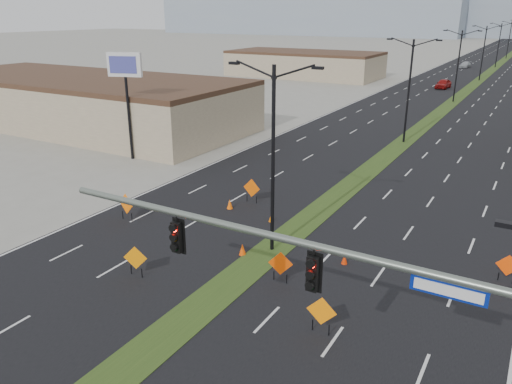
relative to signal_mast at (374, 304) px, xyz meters
The scene contains 27 objects.
ground 10.01m from the signal_mast, 166.85° to the right, with size 600.00×600.00×0.00m, color gray.
road_surface 98.49m from the signal_mast, 94.99° to the left, with size 25.00×400.00×0.02m, color black.
median_strip 98.49m from the signal_mast, 94.99° to the left, with size 2.00×400.00×0.04m, color #274016.
building_sw_near 51.83m from the signal_mast, 147.26° to the left, with size 40.00×16.00×5.00m, color tan.
building_sw_far 92.41m from the signal_mast, 116.04° to the left, with size 30.00×14.00×4.50m, color tan.
mesa_west 306.35m from the signal_mast, 114.82° to the left, with size 180.00×50.00×22.00m, color #8A97AB.
mesa_backdrop 320.53m from the signal_mast, 96.91° to the left, with size 140.00×50.00×32.00m, color #8A97AB.
signal_mast is the anchor object (origin of this frame).
streetlight_0 13.18m from the signal_mast, 130.54° to the left, with size 5.15×0.24×10.02m.
streetlight_1 38.96m from the signal_mast, 102.69° to the left, with size 5.15×0.24×10.02m.
streetlight_2 66.56m from the signal_mast, 97.39° to the left, with size 5.15×0.24×10.02m.
streetlight_3 94.39m from the signal_mast, 95.20° to the left, with size 5.15×0.24×10.02m.
streetlight_4 122.30m from the signal_mast, 94.01° to the left, with size 5.15×0.24×10.02m.
streetlight_5 150.25m from the signal_mast, 93.26° to the left, with size 5.15×0.24×10.02m.
car_left 80.54m from the signal_mast, 98.96° to the left, with size 1.85×4.61×1.57m, color maroon.
car_far 118.82m from the signal_mast, 97.11° to the left, with size 1.83×4.51×1.31m, color #AEB2B8.
construction_sign_0 20.91m from the signal_mast, 153.74° to the left, with size 1.31×0.31×1.77m.
construction_sign_1 14.16m from the signal_mast, 162.63° to the left, with size 1.15×0.46×1.61m.
construction_sign_2 20.87m from the signal_mast, 130.10° to the left, with size 1.29×0.08×1.71m.
construction_sign_3 10.43m from the signal_mast, 132.53° to the left, with size 1.16×0.41×1.60m.
construction_sign_4 6.59m from the signal_mast, 126.76° to the left, with size 1.24×0.20×1.66m.
construction_sign_5 13.52m from the signal_mast, 76.84° to the left, with size 1.10×0.08×1.47m.
cone_0 13.71m from the signal_mast, 138.07° to the left, with size 0.39×0.39×0.65m, color #EF4805.
cone_1 17.61m from the signal_mast, 127.87° to the left, with size 0.35×0.35×0.58m, color orange.
cone_2 12.24m from the signal_mast, 113.31° to the left, with size 0.33×0.33×0.55m, color red.
cone_3 20.20m from the signal_mast, 134.86° to the left, with size 0.40×0.40×0.66m, color #FF5D05.
pole_sign_west 34.49m from the signal_mast, 144.81° to the left, with size 2.96×1.31×9.23m.
Camera 1 is at (11.70, -9.95, 12.38)m, focal length 35.00 mm.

